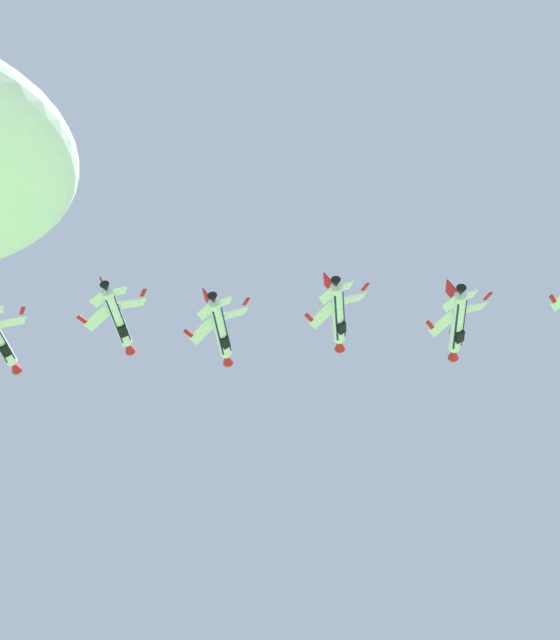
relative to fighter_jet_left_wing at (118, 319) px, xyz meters
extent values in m
cone|color=red|center=(-16.12, 7.98, -3.04)|extent=(1.83, 2.56, 1.56)
ellipsoid|color=#192333|center=(-16.97, 3.54, -2.50)|extent=(1.87, 3.35, 1.51)
cube|color=black|center=(-16.28, 2.98, -3.73)|extent=(1.62, 2.34, 1.29)
cube|color=white|center=(-14.88, -1.09, -1.76)|extent=(4.13, 3.12, 2.35)
cube|color=red|center=(-13.22, -2.40, -0.67)|extent=(1.14, 1.71, 0.50)
cylinder|color=white|center=(-0.03, -0.28, 0.00)|extent=(3.06, 12.12, 1.70)
cube|color=#191E4C|center=(0.18, -0.30, -0.42)|extent=(2.61, 10.18, 1.01)
cone|color=red|center=(0.79, 6.82, 0.00)|extent=(1.83, 2.56, 1.56)
cone|color=black|center=(-0.80, -6.99, 0.00)|extent=(1.53, 1.75, 1.36)
ellipsoid|color=#192333|center=(-0.02, 2.38, 0.56)|extent=(1.84, 3.35, 1.48)
cube|color=black|center=(0.58, 1.82, -0.72)|extent=(1.60, 2.34, 1.25)
cube|color=white|center=(-2.50, -1.72, -1.27)|extent=(4.23, 3.74, 2.09)
cube|color=red|center=(-4.48, -2.62, -2.22)|extent=(1.41, 1.66, 0.47)
cube|color=white|center=(2.12, -2.26, 1.11)|extent=(4.26, 3.17, 2.09)
cube|color=red|center=(3.85, -3.58, 2.07)|extent=(1.15, 1.71, 0.47)
cube|color=white|center=(-1.96, -5.19, -0.70)|extent=(2.60, 2.46, 1.14)
cube|color=white|center=(0.73, -5.50, 0.69)|extent=(2.41, 2.18, 1.14)
cube|color=red|center=(-1.40, -4.95, 1.61)|extent=(1.65, 2.74, 2.41)
cylinder|color=white|center=(15.08, -1.68, -2.87)|extent=(3.06, 12.12, 1.70)
cube|color=#191E4C|center=(15.33, -1.71, -3.26)|extent=(2.58, 10.18, 1.12)
cone|color=red|center=(15.90, 5.42, -2.87)|extent=(1.83, 2.56, 1.56)
cone|color=black|center=(14.31, -8.38, -2.87)|extent=(1.53, 1.75, 1.36)
ellipsoid|color=#192333|center=(15.04, 0.98, -2.33)|extent=(1.88, 3.35, 1.52)
cube|color=black|center=(15.76, 0.42, -3.55)|extent=(1.62, 2.34, 1.30)
cube|color=white|center=(12.75, -3.14, -4.35)|extent=(4.08, 3.63, 2.44)
cube|color=red|center=(10.87, -4.05, -5.49)|extent=(1.40, 1.66, 0.50)
cube|color=white|center=(17.11, -3.64, -1.53)|extent=(4.08, 3.10, 2.44)
cube|color=red|center=(18.74, -4.95, -0.39)|extent=(1.14, 1.71, 0.50)
cube|color=white|center=(13.22, -6.60, -3.69)|extent=(2.51, 2.42, 1.32)
cube|color=white|center=(15.77, -6.89, -2.04)|extent=(2.32, 2.15, 1.32)
cube|color=red|center=(13.56, -6.34, -1.34)|extent=(1.86, 2.76, 2.29)
cylinder|color=white|center=(31.77, -3.75, -1.45)|extent=(3.06, 12.12, 1.70)
cube|color=#191E4C|center=(32.01, -3.78, -1.85)|extent=(2.59, 10.18, 1.10)
cone|color=red|center=(32.58, 3.35, -1.45)|extent=(1.83, 2.56, 1.56)
cone|color=black|center=(30.99, -10.46, -1.45)|extent=(1.53, 1.75, 1.36)
ellipsoid|color=#192333|center=(31.74, -1.09, -0.91)|extent=(1.87, 3.35, 1.51)
cube|color=black|center=(32.43, -1.65, -2.14)|extent=(1.62, 2.34, 1.29)
cube|color=white|center=(29.40, -5.21, -2.89)|extent=(4.11, 3.66, 2.36)
cube|color=red|center=(27.50, -6.11, -3.98)|extent=(1.40, 1.66, 0.50)
cube|color=white|center=(33.83, -5.72, -0.16)|extent=(4.13, 3.12, 2.36)
cube|color=red|center=(35.48, -7.03, 0.93)|extent=(1.14, 1.71, 0.50)
cube|color=white|center=(29.89, -8.67, -2.25)|extent=(2.53, 2.43, 1.28)
cube|color=white|center=(32.48, -8.97, -0.66)|extent=(2.34, 2.16, 1.28)
cube|color=red|center=(30.28, -8.41, 0.09)|extent=(1.81, 2.76, 2.32)
cylinder|color=white|center=(48.08, -5.75, -4.23)|extent=(3.06, 12.12, 1.70)
cube|color=#191E4C|center=(48.30, -5.78, -4.64)|extent=(2.61, 10.18, 1.03)
cone|color=red|center=(48.90, 1.35, -4.23)|extent=(1.83, 2.56, 1.56)
cone|color=black|center=(47.31, -12.46, -4.23)|extent=(1.53, 1.75, 1.36)
ellipsoid|color=#192333|center=(48.09, -3.10, -3.67)|extent=(1.84, 3.35, 1.49)
cube|color=black|center=(48.70, -3.65, -4.94)|extent=(1.61, 2.34, 1.26)
cube|color=white|center=(45.63, -7.20, -5.52)|extent=(4.21, 3.73, 2.14)
cube|color=red|center=(43.66, -8.10, -6.50)|extent=(1.41, 1.66, 0.47)
cube|color=white|center=(50.22, -7.73, -3.09)|extent=(4.24, 3.16, 2.14)
cube|color=red|center=(51.93, -9.05, -2.11)|extent=(1.15, 1.71, 0.47)
cube|color=white|center=(46.16, -10.67, -4.94)|extent=(2.59, 2.46, 1.17)
cube|color=white|center=(48.84, -10.97, -3.52)|extent=(2.40, 2.18, 1.17)
cube|color=red|center=(46.69, -10.43, -2.63)|extent=(1.68, 2.74, 2.39)
cube|color=red|center=(60.65, -9.51, -2.79)|extent=(1.41, 1.66, 0.47)
camera|label=1|loc=(21.13, -99.19, -77.53)|focal=48.41mm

